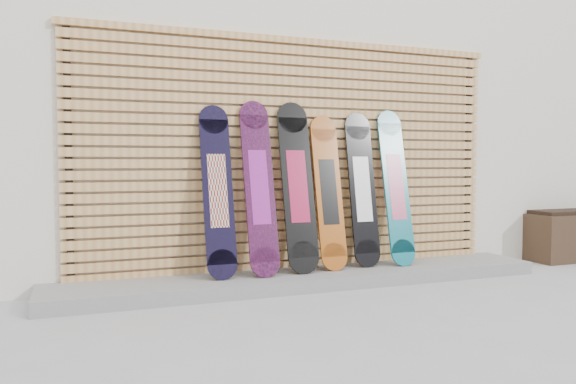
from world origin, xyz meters
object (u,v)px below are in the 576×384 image
object	(u,v)px
planter_box	(575,235)
snowboard_2	(298,186)
snowboard_3	(328,192)
snowboard_5	(396,187)
snowboard_0	(218,191)
snowboard_4	(362,189)
snowboard_1	(259,187)

from	to	relation	value
planter_box	snowboard_2	size ratio (longest dim) A/B	0.82
snowboard_3	snowboard_5	xyz separation A→B (m)	(0.73, -0.01, 0.04)
snowboard_2	planter_box	bearing A→B (deg)	1.49
snowboard_2	snowboard_5	world-z (taller)	snowboard_2
snowboard_0	snowboard_4	distance (m)	1.44
planter_box	snowboard_4	size ratio (longest dim) A/B	0.86
snowboard_0	snowboard_3	world-z (taller)	snowboard_0
snowboard_3	snowboard_5	world-z (taller)	snowboard_5
planter_box	snowboard_4	distance (m)	2.89
snowboard_3	snowboard_5	distance (m)	0.73
planter_box	snowboard_4	bearing A→B (deg)	-178.96
snowboard_1	snowboard_5	distance (m)	1.42
planter_box	snowboard_2	bearing A→B (deg)	-178.51
snowboard_0	snowboard_4	bearing A→B (deg)	1.44
snowboard_0	snowboard_1	world-z (taller)	snowboard_1
snowboard_1	snowboard_3	distance (m)	0.70
snowboard_3	snowboard_4	size ratio (longest dim) A/B	0.97
snowboard_0	snowboard_1	xyz separation A→B (m)	(0.37, -0.02, 0.03)
snowboard_2	snowboard_3	size ratio (longest dim) A/B	1.08
snowboard_3	snowboard_4	bearing A→B (deg)	3.35
snowboard_1	snowboard_5	size ratio (longest dim) A/B	1.03
snowboard_2	snowboard_5	xyz separation A→B (m)	(1.05, 0.01, -0.02)
snowboard_4	snowboard_5	distance (m)	0.36
snowboard_1	snowboard_2	distance (m)	0.37
snowboard_4	snowboard_5	size ratio (longest dim) A/B	0.98
snowboard_1	snowboard_4	distance (m)	1.07
snowboard_1	snowboard_5	bearing A→B (deg)	0.83
snowboard_3	snowboard_1	bearing A→B (deg)	-177.32
snowboard_0	snowboard_4	world-z (taller)	snowboard_0
planter_box	snowboard_3	bearing A→B (deg)	-178.69
snowboard_0	snowboard_1	size ratio (longest dim) A/B	0.97
snowboard_1	snowboard_2	world-z (taller)	snowboard_2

